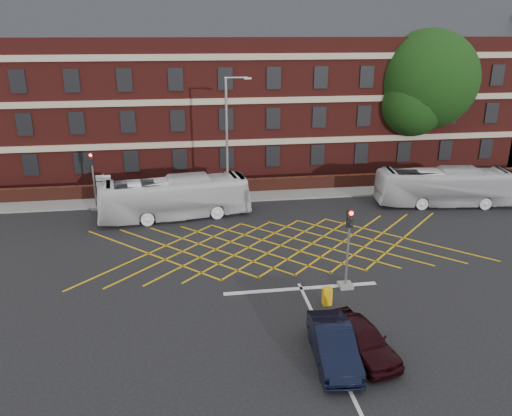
{
  "coord_description": "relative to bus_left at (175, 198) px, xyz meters",
  "views": [
    {
      "loc": [
        -5.61,
        -25.64,
        12.52
      ],
      "look_at": [
        -1.6,
        1.5,
        2.72
      ],
      "focal_mm": 35.0,
      "sensor_mm": 36.0,
      "label": 1
    }
  ],
  "objects": [
    {
      "name": "traffic_light_near",
      "position": [
        8.72,
        -11.59,
        0.3
      ],
      "size": [
        0.7,
        0.7,
        4.27
      ],
      "color": "slate",
      "rests_on": "ground"
    },
    {
      "name": "stop_line",
      "position": [
        6.42,
        -11.41,
        -1.46
      ],
      "size": [
        8.0,
        0.3,
        0.02
      ],
      "primitive_type": "cube",
      "color": "silver",
      "rests_on": "ground"
    },
    {
      "name": "far_pavement",
      "position": [
        6.42,
        4.09,
        -1.41
      ],
      "size": [
        60.0,
        3.0,
        0.12
      ],
      "primitive_type": "cube",
      "color": "slate",
      "rests_on": "ground"
    },
    {
      "name": "car_maroon",
      "position": [
        7.57,
        -17.08,
        -0.76
      ],
      "size": [
        2.55,
        4.41,
        1.41
      ],
      "primitive_type": "imported",
      "rotation": [
        0.0,
        0.0,
        0.23
      ],
      "color": "black",
      "rests_on": "ground"
    },
    {
      "name": "bus_right",
      "position": [
        20.07,
        -0.26,
        -0.04
      ],
      "size": [
        10.48,
        3.78,
        2.86
      ],
      "primitive_type": "imported",
      "rotation": [
        0.0,
        0.0,
        1.43
      ],
      "color": "silver",
      "rests_on": "ground"
    },
    {
      "name": "direction_signs",
      "position": [
        -5.39,
        4.27,
        -0.09
      ],
      "size": [
        1.1,
        0.16,
        2.2
      ],
      "color": "gray",
      "rests_on": "ground"
    },
    {
      "name": "centre_line",
      "position": [
        6.42,
        -17.91,
        -1.46
      ],
      "size": [
        0.15,
        14.0,
        0.02
      ],
      "primitive_type": "cube",
      "color": "silver",
      "rests_on": "ground"
    },
    {
      "name": "boundary_wall",
      "position": [
        6.42,
        5.09,
        -0.92
      ],
      "size": [
        56.0,
        0.5,
        1.1
      ],
      "primitive_type": "cube",
      "color": "#4F1F15",
      "rests_on": "ground"
    },
    {
      "name": "victorian_building",
      "position": [
        6.66,
        14.09,
        6.37
      ],
      "size": [
        51.0,
        12.17,
        20.4
      ],
      "color": "#531815",
      "rests_on": "ground"
    },
    {
      "name": "utility_cabinet",
      "position": [
        7.29,
        -13.1,
        -1.03
      ],
      "size": [
        0.42,
        0.37,
        0.87
      ],
      "primitive_type": "cube",
      "color": "#E0A50D",
      "rests_on": "ground"
    },
    {
      "name": "traffic_light_far",
      "position": [
        -5.81,
        2.66,
        0.3
      ],
      "size": [
        0.7,
        0.7,
        4.27
      ],
      "color": "slate",
      "rests_on": "ground"
    },
    {
      "name": "street_lamp",
      "position": [
        3.92,
        1.21,
        1.86
      ],
      "size": [
        2.25,
        1.0,
        9.53
      ],
      "color": "slate",
      "rests_on": "ground"
    },
    {
      "name": "ground",
      "position": [
        6.42,
        -7.91,
        -1.47
      ],
      "size": [
        120.0,
        120.0,
        0.0
      ],
      "primitive_type": "plane",
      "color": "black",
      "rests_on": "ground"
    },
    {
      "name": "box_junction_hatching",
      "position": [
        6.42,
        -5.91,
        -1.46
      ],
      "size": [
        8.22,
        8.22,
        0.02
      ],
      "primitive_type": "cube",
      "rotation": [
        0.0,
        0.0,
        0.79
      ],
      "color": "#CC990C",
      "rests_on": "ground"
    },
    {
      "name": "car_navy",
      "position": [
        6.33,
        -17.32,
        -0.75
      ],
      "size": [
        1.87,
        4.46,
        1.43
      ],
      "primitive_type": "imported",
      "rotation": [
        0.0,
        0.0,
        -0.08
      ],
      "color": "black",
      "rests_on": "ground"
    },
    {
      "name": "deciduous_tree",
      "position": [
        22.19,
        8.62,
        6.36
      ],
      "size": [
        8.66,
        8.66,
        12.76
      ],
      "color": "black",
      "rests_on": "ground"
    },
    {
      "name": "bus_left",
      "position": [
        0.0,
        0.0,
        0.0
      ],
      "size": [
        10.76,
        3.85,
        2.93
      ],
      "primitive_type": "imported",
      "rotation": [
        0.0,
        0.0,
        1.71
      ],
      "color": "silver",
      "rests_on": "ground"
    }
  ]
}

